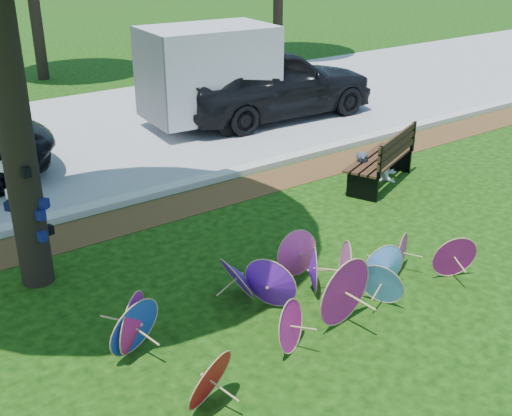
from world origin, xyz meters
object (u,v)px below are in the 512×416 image
at_px(cargo_trailer, 209,72).
at_px(person_right, 390,150).
at_px(person_left, 364,153).
at_px(parasol_pile, 297,289).
at_px(park_bench, 379,158).
at_px(dark_pickup, 273,82).

bearing_deg(cargo_trailer, person_right, -74.28).
bearing_deg(person_right, cargo_trailer, 83.62).
bearing_deg(person_left, parasol_pile, -154.63).
relative_size(park_bench, person_left, 1.48).
bearing_deg(dark_pickup, park_bench, 169.57).
height_order(dark_pickup, person_right, dark_pickup).
height_order(parasol_pile, person_left, person_left).
relative_size(cargo_trailer, person_left, 2.25).
relative_size(cargo_trailer, park_bench, 1.52).
bearing_deg(person_left, park_bench, -17.67).
height_order(cargo_trailer, person_left, cargo_trailer).
xyz_separation_m(parasol_pile, dark_pickup, (5.33, 7.47, 0.54)).
relative_size(dark_pickup, person_right, 4.62).
height_order(park_bench, person_left, person_left).
relative_size(parasol_pile, dark_pickup, 0.96).
bearing_deg(park_bench, parasol_pile, -170.47).
bearing_deg(dark_pickup, person_left, 165.57).
distance_m(park_bench, person_right, 0.36).
height_order(parasol_pile, park_bench, park_bench).
bearing_deg(cargo_trailer, park_bench, -78.21).
distance_m(dark_pickup, cargo_trailer, 1.80).
relative_size(parasol_pile, cargo_trailer, 1.72).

